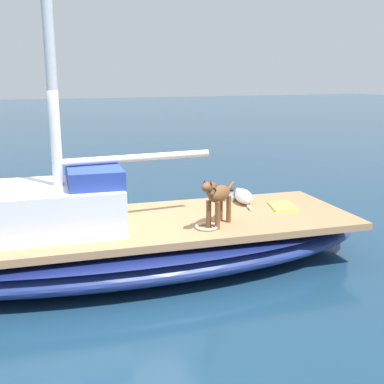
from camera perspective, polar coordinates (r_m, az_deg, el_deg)
name	(u,v)px	position (r m, az deg, el deg)	size (l,w,h in m)	color
ground_plane	(129,266)	(7.00, -7.60, -8.85)	(120.00, 120.00, 0.00)	navy
sailboat_main	(128,244)	(6.88, -7.68, -6.27)	(3.39, 7.49, 0.66)	navy
cabin_house	(43,205)	(6.62, -17.47, -1.49)	(1.66, 2.38, 0.84)	silver
dog_brown	(218,196)	(6.48, 3.10, -0.50)	(0.63, 0.80, 0.70)	brown
dog_white	(243,196)	(7.82, 6.16, -0.49)	(0.94, 0.42, 0.22)	silver
deck_winch	(229,195)	(7.88, 4.52, -0.41)	(0.16, 0.16, 0.21)	#B7B7BC
coiled_rope	(207,227)	(6.47, 1.78, -4.19)	(0.32, 0.32, 0.04)	beige
deck_towel	(282,206)	(7.63, 10.81, -1.71)	(0.56, 0.36, 0.03)	#D8D14C
mooring_buoy	(74,180)	(11.96, -14.00, 1.38)	(0.44, 0.44, 0.44)	#E55119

